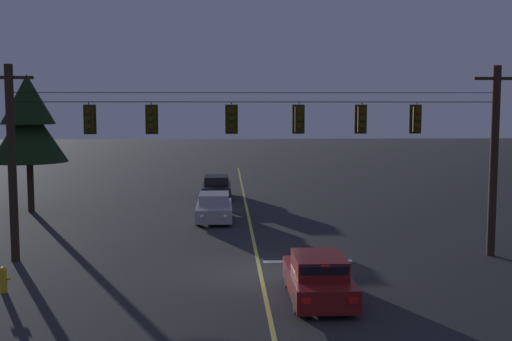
{
  "coord_description": "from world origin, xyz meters",
  "views": [
    {
      "loc": [
        -1.23,
        -22.23,
        5.94
      ],
      "look_at": [
        0.0,
        3.25,
        3.33
      ],
      "focal_mm": 45.09,
      "sensor_mm": 36.0,
      "label": 1
    }
  ],
  "objects_px": {
    "car_waiting_near_lane": "(318,278)",
    "car_oncoming_lead": "(214,208)",
    "tree_verge_near": "(28,123)",
    "traffic_light_far_right": "(417,119)",
    "traffic_light_left_inner": "(151,119)",
    "traffic_light_right_inner": "(299,119)",
    "car_oncoming_trailing": "(217,188)",
    "fire_hydrant": "(3,279)",
    "traffic_light_leftmost": "(89,119)",
    "traffic_light_centre": "(232,119)",
    "traffic_light_rightmost": "(362,119)"
  },
  "relations": [
    {
      "from": "traffic_light_rightmost",
      "to": "car_waiting_near_lane",
      "type": "distance_m",
      "value": 7.54
    },
    {
      "from": "fire_hydrant",
      "to": "traffic_light_left_inner",
      "type": "bearing_deg",
      "value": 44.46
    },
    {
      "from": "tree_verge_near",
      "to": "traffic_light_left_inner",
      "type": "bearing_deg",
      "value": -55.25
    },
    {
      "from": "traffic_light_left_inner",
      "to": "car_oncoming_lead",
      "type": "relative_size",
      "value": 0.28
    },
    {
      "from": "traffic_light_rightmost",
      "to": "car_waiting_near_lane",
      "type": "bearing_deg",
      "value": -114.15
    },
    {
      "from": "car_oncoming_lead",
      "to": "fire_hydrant",
      "type": "height_order",
      "value": "car_oncoming_lead"
    },
    {
      "from": "fire_hydrant",
      "to": "traffic_light_right_inner",
      "type": "bearing_deg",
      "value": 23.0
    },
    {
      "from": "car_waiting_near_lane",
      "to": "traffic_light_centre",
      "type": "bearing_deg",
      "value": 115.82
    },
    {
      "from": "traffic_light_rightmost",
      "to": "fire_hydrant",
      "type": "distance_m",
      "value": 13.89
    },
    {
      "from": "car_oncoming_trailing",
      "to": "fire_hydrant",
      "type": "distance_m",
      "value": 21.71
    },
    {
      "from": "traffic_light_left_inner",
      "to": "car_oncoming_lead",
      "type": "distance_m",
      "value": 9.87
    },
    {
      "from": "traffic_light_far_right",
      "to": "car_oncoming_lead",
      "type": "height_order",
      "value": "traffic_light_far_right"
    },
    {
      "from": "tree_verge_near",
      "to": "traffic_light_centre",
      "type": "bearing_deg",
      "value": -46.34
    },
    {
      "from": "tree_verge_near",
      "to": "fire_hydrant",
      "type": "relative_size",
      "value": 9.06
    },
    {
      "from": "traffic_light_left_inner",
      "to": "fire_hydrant",
      "type": "bearing_deg",
      "value": -135.54
    },
    {
      "from": "car_waiting_near_lane",
      "to": "car_oncoming_trailing",
      "type": "bearing_deg",
      "value": 98.82
    },
    {
      "from": "tree_verge_near",
      "to": "traffic_light_far_right",
      "type": "bearing_deg",
      "value": -32.56
    },
    {
      "from": "traffic_light_right_inner",
      "to": "tree_verge_near",
      "type": "distance_m",
      "value": 17.97
    },
    {
      "from": "traffic_light_right_inner",
      "to": "traffic_light_centre",
      "type": "bearing_deg",
      "value": 180.0
    },
    {
      "from": "traffic_light_right_inner",
      "to": "car_waiting_near_lane",
      "type": "distance_m",
      "value": 7.15
    },
    {
      "from": "traffic_light_right_inner",
      "to": "tree_verge_near",
      "type": "relative_size",
      "value": 0.16
    },
    {
      "from": "traffic_light_left_inner",
      "to": "car_oncoming_lead",
      "type": "height_order",
      "value": "traffic_light_left_inner"
    },
    {
      "from": "traffic_light_leftmost",
      "to": "fire_hydrant",
      "type": "relative_size",
      "value": 1.45
    },
    {
      "from": "traffic_light_leftmost",
      "to": "fire_hydrant",
      "type": "distance_m",
      "value": 6.77
    },
    {
      "from": "traffic_light_leftmost",
      "to": "traffic_light_far_right",
      "type": "xyz_separation_m",
      "value": [
        12.48,
        0.0,
        0.0
      ]
    },
    {
      "from": "car_oncoming_lead",
      "to": "car_oncoming_trailing",
      "type": "relative_size",
      "value": 1.0
    },
    {
      "from": "traffic_light_left_inner",
      "to": "car_oncoming_trailing",
      "type": "relative_size",
      "value": 0.28
    },
    {
      "from": "traffic_light_far_right",
      "to": "fire_hydrant",
      "type": "height_order",
      "value": "traffic_light_far_right"
    },
    {
      "from": "traffic_light_centre",
      "to": "traffic_light_right_inner",
      "type": "bearing_deg",
      "value": 0.0
    },
    {
      "from": "car_waiting_near_lane",
      "to": "car_oncoming_lead",
      "type": "distance_m",
      "value": 14.13
    },
    {
      "from": "traffic_light_leftmost",
      "to": "traffic_light_far_right",
      "type": "height_order",
      "value": "same"
    },
    {
      "from": "traffic_light_leftmost",
      "to": "traffic_light_left_inner",
      "type": "bearing_deg",
      "value": 0.0
    },
    {
      "from": "traffic_light_left_inner",
      "to": "traffic_light_rightmost",
      "type": "relative_size",
      "value": 1.0
    },
    {
      "from": "car_oncoming_trailing",
      "to": "traffic_light_right_inner",
      "type": "bearing_deg",
      "value": -78.45
    },
    {
      "from": "traffic_light_left_inner",
      "to": "traffic_light_right_inner",
      "type": "xyz_separation_m",
      "value": [
        5.6,
        0.0,
        0.0
      ]
    },
    {
      "from": "traffic_light_far_right",
      "to": "car_oncoming_lead",
      "type": "distance_m",
      "value": 12.48
    },
    {
      "from": "traffic_light_left_inner",
      "to": "traffic_light_rightmost",
      "type": "distance_m",
      "value": 8.02
    },
    {
      "from": "traffic_light_rightmost",
      "to": "car_oncoming_trailing",
      "type": "distance_m",
      "value": 18.14
    },
    {
      "from": "traffic_light_left_inner",
      "to": "traffic_light_far_right",
      "type": "xyz_separation_m",
      "value": [
        10.16,
        0.0,
        0.0
      ]
    },
    {
      "from": "traffic_light_rightmost",
      "to": "fire_hydrant",
      "type": "xyz_separation_m",
      "value": [
        -12.29,
        -4.19,
        -4.95
      ]
    },
    {
      "from": "traffic_light_centre",
      "to": "car_waiting_near_lane",
      "type": "bearing_deg",
      "value": -64.18
    },
    {
      "from": "traffic_light_centre",
      "to": "car_oncoming_trailing",
      "type": "distance_m",
      "value": 17.21
    },
    {
      "from": "traffic_light_rightmost",
      "to": "car_oncoming_trailing",
      "type": "relative_size",
      "value": 0.28
    },
    {
      "from": "traffic_light_left_inner",
      "to": "tree_verge_near",
      "type": "bearing_deg",
      "value": 124.75
    },
    {
      "from": "traffic_light_leftmost",
      "to": "traffic_light_far_right",
      "type": "relative_size",
      "value": 1.0
    },
    {
      "from": "traffic_light_leftmost",
      "to": "car_waiting_near_lane",
      "type": "height_order",
      "value": "traffic_light_leftmost"
    },
    {
      "from": "car_oncoming_trailing",
      "to": "tree_verge_near",
      "type": "bearing_deg",
      "value": -154.65
    },
    {
      "from": "traffic_light_leftmost",
      "to": "traffic_light_far_right",
      "type": "bearing_deg",
      "value": 0.0
    },
    {
      "from": "traffic_light_far_right",
      "to": "car_waiting_near_lane",
      "type": "bearing_deg",
      "value": -130.31
    },
    {
      "from": "traffic_light_leftmost",
      "to": "traffic_light_right_inner",
      "type": "bearing_deg",
      "value": 0.0
    }
  ]
}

